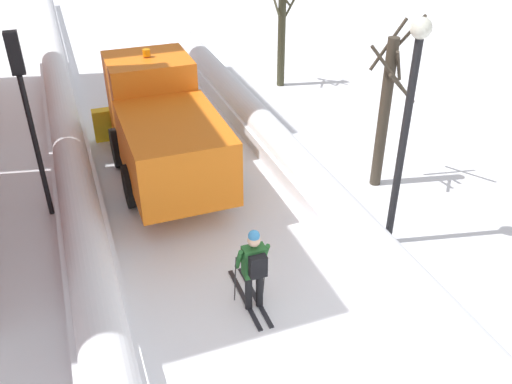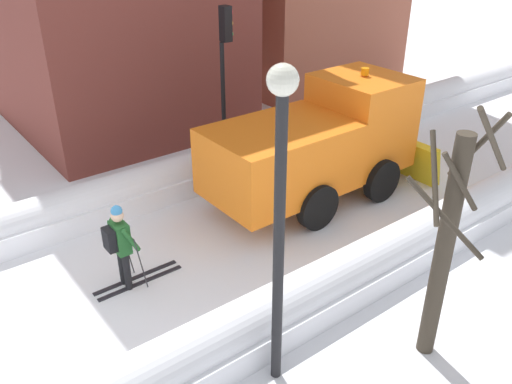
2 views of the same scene
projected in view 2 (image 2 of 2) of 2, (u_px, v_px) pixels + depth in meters
ground_plane at (427, 161)px, 15.76m from camera, size 80.00×80.00×0.00m
snowbank_left at (358, 121)px, 17.54m from camera, size 1.10×36.00×0.96m
plow_truck at (321, 142)px, 13.21m from camera, size 3.20×5.98×3.12m
skier at (121, 243)px, 10.10m from camera, size 0.62×1.80×1.81m
traffic_light_pole at (225, 57)px, 14.21m from camera, size 0.28×0.42×4.40m
street_lamp at (280, 200)px, 7.07m from camera, size 0.40×0.40×5.01m
bare_tree_near at (445, 244)px, 8.05m from camera, size 1.32×1.22×4.50m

